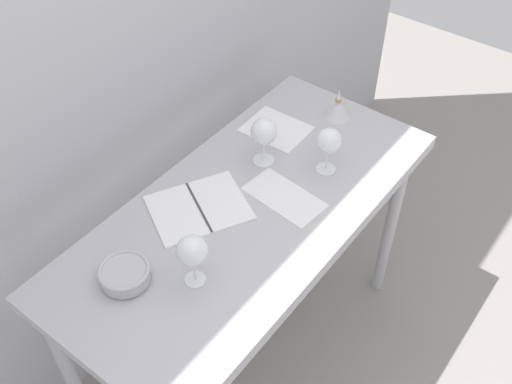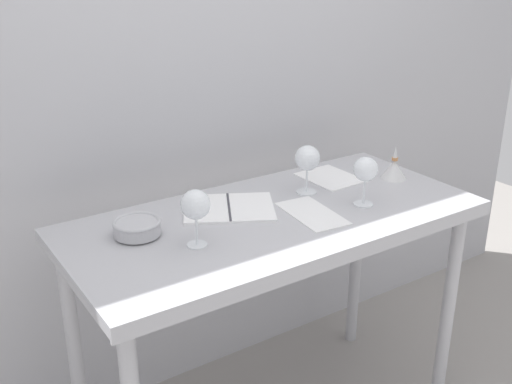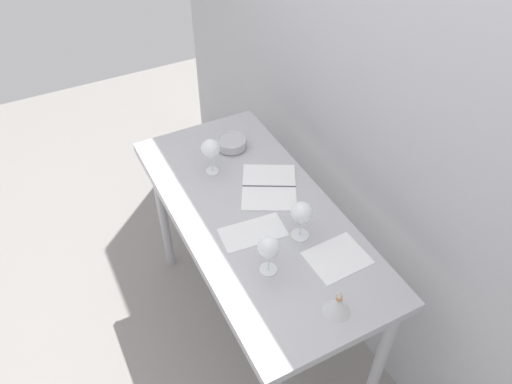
# 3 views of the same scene
# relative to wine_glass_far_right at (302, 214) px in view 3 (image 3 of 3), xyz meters

# --- Properties ---
(ground_plane) EXTENTS (6.00, 6.00, 0.00)m
(ground_plane) POSITION_rel_wine_glass_far_right_xyz_m (-0.21, -0.09, -1.03)
(ground_plane) COLOR gray
(back_wall) EXTENTS (3.80, 0.04, 2.60)m
(back_wall) POSITION_rel_wine_glass_far_right_xyz_m (-0.21, 0.40, 0.27)
(back_wall) COLOR #B4B4BA
(back_wall) RESTS_ON ground_plane
(steel_counter) EXTENTS (1.40, 0.65, 0.90)m
(steel_counter) POSITION_rel_wine_glass_far_right_xyz_m (-0.21, -0.10, -0.23)
(steel_counter) COLOR #B3B3B8
(steel_counter) RESTS_ON ground_plane
(wine_glass_far_right) EXTENTS (0.09, 0.09, 0.18)m
(wine_glass_far_right) POSITION_rel_wine_glass_far_right_xyz_m (0.00, 0.00, 0.00)
(wine_glass_far_right) COLOR white
(wine_glass_far_right) RESTS_ON steel_counter
(wine_glass_near_right) EXTENTS (0.08, 0.08, 0.17)m
(wine_glass_near_right) POSITION_rel_wine_glass_far_right_xyz_m (0.10, -0.20, -0.00)
(wine_glass_near_right) COLOR white
(wine_glass_near_right) RESTS_ON steel_counter
(wine_glass_near_left) EXTENTS (0.09, 0.09, 0.18)m
(wine_glass_near_left) POSITION_rel_wine_glass_far_right_xyz_m (-0.53, -0.16, 0.00)
(wine_glass_near_left) COLOR white
(wine_glass_near_left) RESTS_ON steel_counter
(open_notebook) EXTENTS (0.38, 0.36, 0.01)m
(open_notebook) POSITION_rel_wine_glass_far_right_xyz_m (-0.31, 0.03, -0.12)
(open_notebook) COLOR white
(open_notebook) RESTS_ON steel_counter
(tasting_sheet_upper) EXTENTS (0.19, 0.23, 0.00)m
(tasting_sheet_upper) POSITION_rel_wine_glass_far_right_xyz_m (0.17, 0.07, -0.12)
(tasting_sheet_upper) COLOR white
(tasting_sheet_upper) RESTS_ON steel_counter
(tasting_sheet_lower) EXTENTS (0.17, 0.28, 0.00)m
(tasting_sheet_lower) POSITION_rel_wine_glass_far_right_xyz_m (-0.10, -0.16, -0.12)
(tasting_sheet_lower) COLOR white
(tasting_sheet_lower) RESTS_ON steel_counter
(tasting_bowl) EXTENTS (0.15, 0.15, 0.05)m
(tasting_bowl) POSITION_rel_wine_glass_far_right_xyz_m (-0.66, 0.00, -0.10)
(tasting_bowl) COLOR #4C4C4C
(tasting_bowl) RESTS_ON steel_counter
(decanter_funnel) EXTENTS (0.10, 0.10, 0.13)m
(decanter_funnel) POSITION_rel_wine_glass_far_right_xyz_m (0.37, -0.07, -0.09)
(decanter_funnel) COLOR silver
(decanter_funnel) RESTS_ON steel_counter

